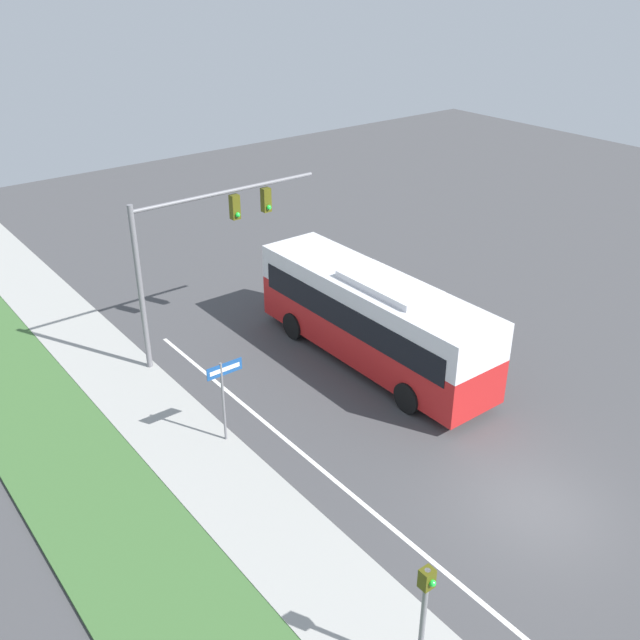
# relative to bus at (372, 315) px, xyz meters

# --- Properties ---
(ground_plane) EXTENTS (80.00, 80.00, 0.00)m
(ground_plane) POSITION_rel_bus_xyz_m (-1.70, -8.75, -1.92)
(ground_plane) COLOR #424244
(sidewalk) EXTENTS (2.80, 80.00, 0.12)m
(sidewalk) POSITION_rel_bus_xyz_m (-7.90, -8.75, -1.86)
(sidewalk) COLOR #9E9E99
(sidewalk) RESTS_ON ground_plane
(lane_divider_near) EXTENTS (0.14, 30.00, 0.01)m
(lane_divider_near) POSITION_rel_bus_xyz_m (-5.30, -8.75, -1.92)
(lane_divider_near) COLOR silver
(lane_divider_near) RESTS_ON ground_plane
(bus) EXTENTS (2.71, 10.33, 3.54)m
(bus) POSITION_rel_bus_xyz_m (0.00, 0.00, 0.00)
(bus) COLOR red
(bus) RESTS_ON ground_plane
(signal_gantry) EXTENTS (7.50, 0.41, 6.24)m
(signal_gantry) POSITION_rel_bus_xyz_m (-4.40, 4.49, 2.61)
(signal_gantry) COLOR slate
(signal_gantry) RESTS_ON ground_plane
(pedestrian_signal) EXTENTS (0.28, 0.34, 3.02)m
(pedestrian_signal) POSITION_rel_bus_xyz_m (-7.80, -10.36, 0.13)
(pedestrian_signal) COLOR slate
(pedestrian_signal) RESTS_ON ground_plane
(street_sign) EXTENTS (1.19, 0.08, 2.85)m
(street_sign) POSITION_rel_bus_xyz_m (-6.78, -0.96, 0.04)
(street_sign) COLOR slate
(street_sign) RESTS_ON ground_plane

